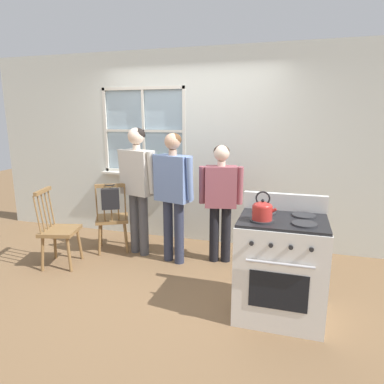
{
  "coord_description": "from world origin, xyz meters",
  "views": [
    {
      "loc": [
        1.39,
        -3.27,
        1.8
      ],
      "look_at": [
        0.36,
        0.17,
        1.0
      ],
      "focal_mm": 32.0,
      "sensor_mm": 36.0,
      "label": 1
    }
  ],
  "objects": [
    {
      "name": "person_adult_right",
      "position": [
        0.57,
        0.72,
        0.88
      ],
      "size": [
        0.54,
        0.28,
        1.46
      ],
      "rotation": [
        0.0,
        0.0,
        0.21
      ],
      "color": "black",
      "rests_on": "ground_plane"
    },
    {
      "name": "ground_plane",
      "position": [
        0.0,
        0.0,
        0.0
      ],
      "size": [
        16.0,
        16.0,
        0.0
      ],
      "primitive_type": "plane",
      "color": "brown"
    },
    {
      "name": "kettle",
      "position": [
        1.16,
        -0.43,
        1.02
      ],
      "size": [
        0.21,
        0.17,
        0.25
      ],
      "color": "red",
      "rests_on": "stove"
    },
    {
      "name": "person_elderly_left",
      "position": [
        -0.51,
        0.66,
        1.01
      ],
      "size": [
        0.59,
        0.34,
        1.66
      ],
      "rotation": [
        0.0,
        0.0,
        -0.32
      ],
      "color": "#4C4C51",
      "rests_on": "ground_plane"
    },
    {
      "name": "chair_near_wall",
      "position": [
        -1.29,
        0.04,
        0.44
      ],
      "size": [
        0.49,
        0.51,
        0.96
      ],
      "rotation": [
        0.0,
        0.0,
        1.82
      ],
      "color": "olive",
      "rests_on": "ground_plane"
    },
    {
      "name": "handbag",
      "position": [
        -0.8,
        0.45,
        0.78
      ],
      "size": [
        0.24,
        0.25,
        0.31
      ],
      "color": "black",
      "rests_on": "chair_by_window"
    },
    {
      "name": "potted_plant",
      "position": [
        -0.48,
        1.31,
        1.09
      ],
      "size": [
        0.12,
        0.11,
        0.33
      ],
      "color": "beige",
      "rests_on": "wall_back"
    },
    {
      "name": "person_teen_center",
      "position": [
        0.01,
        0.54,
        0.97
      ],
      "size": [
        0.59,
        0.32,
        1.61
      ],
      "rotation": [
        0.0,
        0.0,
        -0.28
      ],
      "color": "#2D3347",
      "rests_on": "ground_plane"
    },
    {
      "name": "wall_back",
      "position": [
        0.05,
        1.4,
        1.33
      ],
      "size": [
        6.4,
        0.16,
        2.7
      ],
      "color": "silver",
      "rests_on": "ground_plane"
    },
    {
      "name": "chair_by_window",
      "position": [
        -0.91,
        0.66,
        0.44
      ],
      "size": [
        0.56,
        0.55,
        0.96
      ],
      "rotation": [
        0.0,
        0.0,
        -2.65
      ],
      "color": "olive",
      "rests_on": "ground_plane"
    },
    {
      "name": "stove",
      "position": [
        1.34,
        -0.29,
        0.47
      ],
      "size": [
        0.77,
        0.68,
        1.08
      ],
      "color": "white",
      "rests_on": "ground_plane"
    }
  ]
}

